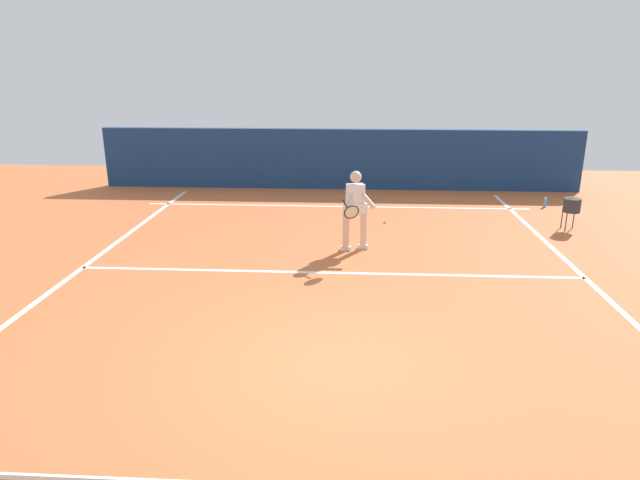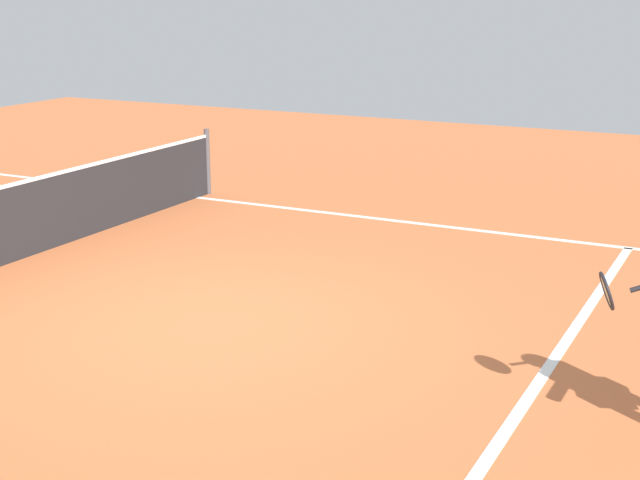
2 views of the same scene
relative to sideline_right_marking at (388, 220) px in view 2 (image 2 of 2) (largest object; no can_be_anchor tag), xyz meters
The scene contains 3 objects.
ground_plane 4.37m from the sideline_right_marking, behind, with size 26.93×26.93×0.00m, color #C66638.
service_line_marking 5.35m from the sideline_right_marking, 144.70° to the right, with size 8.73×0.10×0.01m, color white.
sideline_right_marking is the anchor object (origin of this frame).
Camera 2 is at (-6.80, -4.59, 3.01)m, focal length 52.47 mm.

